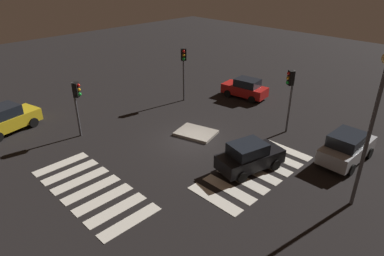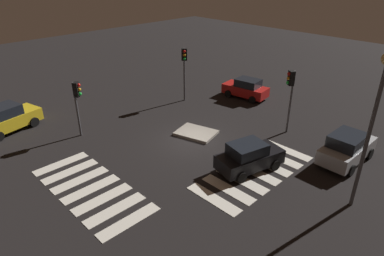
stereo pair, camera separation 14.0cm
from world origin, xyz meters
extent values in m
plane|color=black|center=(0.00, 0.00, 0.00)|extent=(80.00, 80.00, 0.00)
cube|color=gray|center=(-0.57, 0.97, 0.09)|extent=(3.04, 2.59, 0.18)
cube|color=red|center=(-2.55, 8.98, 0.66)|extent=(4.04, 2.16, 0.79)
cube|color=black|center=(-2.32, 9.01, 1.38)|extent=(2.16, 1.76, 0.64)
cylinder|color=black|center=(-3.62, 8.01, 0.31)|extent=(0.64, 0.31, 0.62)
cylinder|color=black|center=(-3.84, 9.62, 0.31)|extent=(0.64, 0.31, 0.62)
cylinder|color=black|center=(-1.26, 8.34, 0.31)|extent=(0.64, 0.31, 0.62)
cylinder|color=black|center=(-1.48, 9.94, 0.31)|extent=(0.64, 0.31, 0.62)
sphere|color=#F2EABF|center=(-4.36, 8.27, 0.66)|extent=(0.21, 0.21, 0.21)
sphere|color=#F2EABF|center=(-4.48, 9.17, 0.66)|extent=(0.21, 0.21, 0.21)
cube|color=black|center=(4.64, 0.03, 0.67)|extent=(2.55, 4.15, 0.79)
cube|color=black|center=(4.59, -0.20, 1.38)|extent=(1.95, 2.29, 0.64)
cylinder|color=black|center=(4.15, 1.39, 0.31)|extent=(0.37, 0.66, 0.62)
cylinder|color=black|center=(5.72, 1.00, 0.31)|extent=(0.37, 0.66, 0.62)
cylinder|color=black|center=(3.56, -0.93, 0.31)|extent=(0.37, 0.66, 0.62)
cylinder|color=black|center=(5.14, -1.33, 0.31)|extent=(0.37, 0.66, 0.62)
sphere|color=#F2EABF|center=(4.66, 1.98, 0.67)|extent=(0.21, 0.21, 0.21)
sphere|color=#F2EABF|center=(5.55, 1.76, 0.67)|extent=(0.21, 0.21, 0.21)
cube|color=gold|center=(-10.19, -8.00, 0.74)|extent=(2.75, 4.58, 0.88)
cube|color=black|center=(-10.13, -8.25, 1.53)|extent=(2.12, 2.51, 0.71)
cylinder|color=black|center=(-11.37, -6.91, 0.34)|extent=(0.40, 0.73, 0.69)
cylinder|color=black|center=(-9.62, -6.50, 0.34)|extent=(0.40, 0.73, 0.69)
sphere|color=#F2EABF|center=(-11.16, -6.07, 0.74)|extent=(0.23, 0.23, 0.23)
sphere|color=#F2EABF|center=(-10.17, -5.84, 0.74)|extent=(0.23, 0.23, 0.23)
cube|color=#9EA0A5|center=(8.12, 4.86, 0.72)|extent=(1.86, 4.22, 0.86)
cube|color=black|center=(8.11, 4.60, 1.50)|extent=(1.67, 2.17, 0.69)
cylinder|color=black|center=(7.26, 6.17, 0.34)|extent=(0.26, 0.68, 0.67)
cylinder|color=black|center=(9.02, 6.14, 0.34)|extent=(0.26, 0.68, 0.67)
cylinder|color=black|center=(7.22, 3.57, 0.34)|extent=(0.26, 0.68, 0.67)
cylinder|color=black|center=(8.98, 3.54, 0.34)|extent=(0.26, 0.68, 0.67)
sphere|color=#F2EABF|center=(7.65, 6.92, 0.72)|extent=(0.22, 0.22, 0.22)
sphere|color=#F2EABF|center=(8.64, 6.90, 0.72)|extent=(0.22, 0.22, 0.22)
cylinder|color=#47474C|center=(3.62, 5.71, 2.21)|extent=(0.14, 0.14, 4.41)
cube|color=black|center=(3.53, 5.55, 3.93)|extent=(0.54, 0.51, 0.96)
sphere|color=red|center=(3.42, 5.39, 4.23)|extent=(0.22, 0.22, 0.22)
sphere|color=orange|center=(3.42, 5.39, 3.93)|extent=(0.22, 0.22, 0.22)
sphere|color=green|center=(3.42, 5.39, 3.63)|extent=(0.22, 0.22, 0.22)
cylinder|color=#47474C|center=(-5.98, -4.80, 1.91)|extent=(0.14, 0.14, 3.81)
cube|color=black|center=(-5.84, -4.69, 3.33)|extent=(0.53, 0.54, 0.96)
sphere|color=red|center=(-5.68, -4.57, 3.63)|extent=(0.22, 0.22, 0.22)
sphere|color=orange|center=(-5.68, -4.57, 3.33)|extent=(0.22, 0.22, 0.22)
sphere|color=green|center=(-5.68, -4.57, 3.03)|extent=(0.22, 0.22, 0.22)
cylinder|color=#47474C|center=(-5.74, 4.74, 2.24)|extent=(0.14, 0.14, 4.48)
cube|color=black|center=(-5.61, 4.62, 4.00)|extent=(0.53, 0.54, 0.96)
sphere|color=red|center=(-5.45, 4.50, 4.30)|extent=(0.22, 0.22, 0.22)
sphere|color=orange|center=(-5.45, 4.50, 4.00)|extent=(0.22, 0.22, 0.22)
sphere|color=green|center=(-5.45, 4.50, 3.70)|extent=(0.22, 0.22, 0.22)
cylinder|color=#47474C|center=(10.07, 1.07, 3.54)|extent=(0.18, 0.18, 7.08)
cube|color=silver|center=(-3.45, -7.44, 0.01)|extent=(0.70, 3.20, 0.02)
cube|color=silver|center=(-2.30, -7.44, 0.01)|extent=(0.70, 3.20, 0.02)
cube|color=silver|center=(-1.15, -7.44, 0.01)|extent=(0.70, 3.20, 0.02)
cube|color=silver|center=(0.00, -7.44, 0.01)|extent=(0.70, 3.20, 0.02)
cube|color=silver|center=(1.15, -7.44, 0.01)|extent=(0.70, 3.20, 0.02)
cube|color=silver|center=(2.30, -7.44, 0.01)|extent=(0.70, 3.20, 0.02)
cube|color=silver|center=(3.45, -7.44, 0.01)|extent=(0.70, 3.20, 0.02)
cube|color=silver|center=(5.06, -3.45, 0.01)|extent=(3.20, 0.70, 0.02)
cube|color=silver|center=(5.06, -2.30, 0.01)|extent=(3.20, 0.70, 0.02)
cube|color=silver|center=(5.06, -1.15, 0.01)|extent=(3.20, 0.70, 0.02)
cube|color=silver|center=(5.06, 0.00, 0.01)|extent=(3.20, 0.70, 0.02)
cube|color=silver|center=(5.06, 1.15, 0.01)|extent=(3.20, 0.70, 0.02)
cube|color=silver|center=(5.06, 2.30, 0.01)|extent=(3.20, 0.70, 0.02)
cube|color=silver|center=(5.06, 3.45, 0.01)|extent=(3.20, 0.70, 0.02)
camera|label=1|loc=(13.96, -13.89, 10.76)|focal=31.67mm
camera|label=2|loc=(14.06, -13.79, 10.76)|focal=31.67mm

